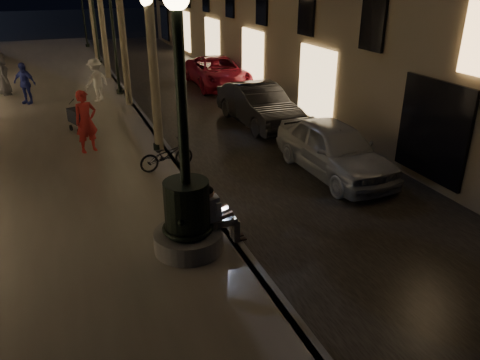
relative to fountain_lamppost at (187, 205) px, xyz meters
name	(u,v)px	position (x,y,z in m)	size (l,w,h in m)	color
ground	(131,102)	(1.00, 13.00, -1.21)	(120.00, 120.00, 0.00)	black
cobble_lane	(195,96)	(4.00, 13.00, -1.20)	(6.00, 45.00, 0.02)	black
promenade	(34,109)	(-3.00, 13.00, -1.11)	(8.00, 45.00, 0.20)	#67615A
curb_strip	(130,100)	(1.00, 13.00, -1.11)	(0.25, 45.00, 0.20)	#59595B
fountain_lamppost	(187,205)	(0.00, 0.00, 0.00)	(1.40, 1.40, 5.21)	#59595B
seated_man_laptop	(217,213)	(0.61, 0.00, -0.31)	(0.95, 0.32, 1.33)	gray
lamp_curb_a	(151,52)	(0.70, 6.00, 2.02)	(0.36, 0.36, 4.81)	black
lamp_curb_b	(113,25)	(0.70, 14.00, 2.02)	(0.36, 0.36, 4.81)	black
lamp_curb_c	(94,12)	(0.70, 22.00, 2.02)	(0.36, 0.36, 4.81)	black
lamp_curb_d	(82,4)	(0.70, 30.00, 2.02)	(0.36, 0.36, 4.81)	black
stroller	(78,116)	(-1.45, 8.80, -0.44)	(0.72, 1.13, 1.15)	black
car_front	(334,149)	(5.10, 2.69, -0.45)	(1.79, 4.46, 1.52)	#9B9FA2
car_second	(259,105)	(5.00, 7.83, -0.45)	(1.62, 4.65, 1.53)	black
car_third	(218,72)	(5.70, 14.55, -0.48)	(2.44, 5.28, 1.47)	maroon
pedestrian_red	(86,122)	(-1.33, 6.65, -0.05)	(0.70, 0.46, 1.93)	#AE2322
pedestrian_white	(96,80)	(-0.36, 13.01, -0.10)	(1.18, 0.68, 1.83)	silver
pedestrian_blue	(25,83)	(-3.23, 13.72, -0.14)	(1.02, 0.42, 1.74)	navy
pedestrian_dark	(2,74)	(-4.20, 15.76, -0.06)	(0.93, 0.61, 1.90)	#38383E
bicycle	(167,155)	(0.60, 4.33, -0.59)	(0.56, 1.59, 0.84)	black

